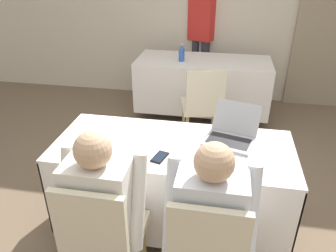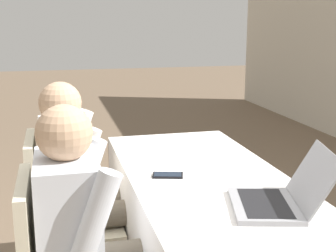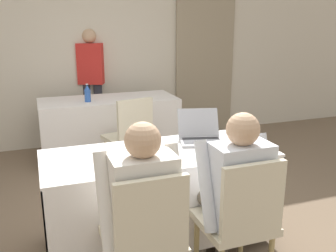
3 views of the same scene
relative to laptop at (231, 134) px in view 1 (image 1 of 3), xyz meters
name	(u,v)px [view 1 (image 1 of 3)]	position (x,y,z in m)	size (l,w,h in m)	color
ground_plane	(172,224)	(-0.40, -0.14, -0.80)	(24.00, 24.00, 0.00)	brown
wall_back	(207,2)	(-0.40, 2.64, 0.55)	(12.00, 0.06, 2.70)	beige
conference_table_near	(173,167)	(-0.40, -0.14, -0.23)	(1.69, 0.71, 0.76)	white
conference_table_far	(203,74)	(-0.36, 1.95, -0.23)	(1.69, 0.71, 0.76)	white
laptop	(231,134)	(0.00, 0.00, 0.00)	(0.42, 0.44, 0.23)	#99999E
cell_phone	(160,157)	(-0.46, -0.32, -0.04)	(0.11, 0.15, 0.01)	black
paper_beside_laptop	(161,135)	(-0.51, -0.02, -0.04)	(0.33, 0.36, 0.00)	white
paper_centre_table	(111,152)	(-0.79, -0.32, -0.04)	(0.27, 0.34, 0.00)	white
water_bottle	(182,53)	(-0.63, 1.85, 0.05)	(0.07, 0.07, 0.22)	#2D5BB7
chair_near_left	(102,235)	(-0.70, -0.81, -0.29)	(0.44, 0.44, 0.91)	tan
chair_near_right	(207,250)	(-0.09, -0.81, -0.29)	(0.44, 0.44, 0.91)	tan
chair_far_spare	(203,103)	(-0.29, 1.17, -0.29)	(0.53, 0.53, 0.91)	tan
person_checkered_shirt	(105,202)	(-0.70, -0.70, -0.13)	(0.50, 0.52, 1.17)	#665B4C
person_white_shirt	(210,215)	(-0.09, -0.70, -0.13)	(0.50, 0.52, 1.17)	#665B4C
person_red_shirt	(201,35)	(-0.46, 2.61, 0.11)	(0.39, 0.31, 1.59)	#33333D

